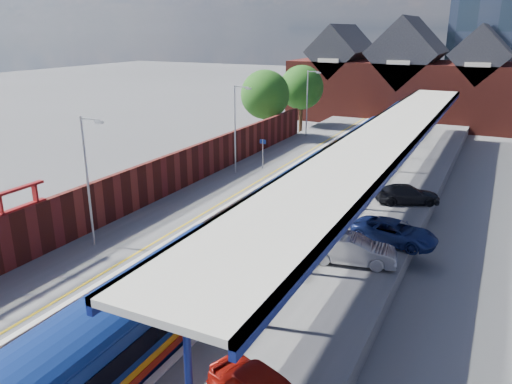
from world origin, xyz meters
TOP-DOWN VIEW (x-y plane):
  - ground at (0.00, 30.00)m, footprint 240.00×240.00m
  - ballast_bed at (0.00, 20.00)m, footprint 6.00×76.00m
  - rails at (0.00, 20.00)m, footprint 4.51×76.00m
  - left_platform at (-5.50, 20.00)m, footprint 5.00×76.00m
  - right_platform at (6.00, 20.00)m, footprint 6.00×76.00m
  - coping_left at (-3.15, 20.00)m, footprint 0.30×76.00m
  - coping_right at (3.15, 20.00)m, footprint 0.30×76.00m
  - yellow_line at (-3.75, 20.00)m, footprint 0.14×76.00m
  - train at (1.49, 22.61)m, footprint 3.09×65.94m
  - canopy at (5.48, 21.95)m, footprint 4.50×52.00m
  - lamp_post_b at (-6.36, 6.00)m, footprint 1.48×0.18m
  - lamp_post_c at (-6.36, 22.00)m, footprint 1.48×0.18m
  - lamp_post_d at (-6.36, 38.00)m, footprint 1.48×0.18m
  - platform_sign at (-5.00, 24.00)m, footprint 0.55×0.08m
  - brick_wall at (-8.10, 13.54)m, footprint 0.35×50.00m
  - station_building at (0.00, 58.00)m, footprint 30.00×12.12m
  - tree_near at (-10.35, 35.91)m, footprint 5.20×5.20m
  - tree_far at (-9.35, 43.91)m, footprint 5.20×5.20m
  - parked_car_silver at (6.62, 10.05)m, footprint 4.58×2.32m
  - parked_car_dark at (7.41, 20.55)m, footprint 4.58×3.32m
  - parked_car_blue at (8.01, 13.47)m, footprint 4.84×2.79m

SIDE VIEW (x-z plane):
  - ground at x=0.00m, z-range 0.00..0.00m
  - ballast_bed at x=0.00m, z-range 0.00..0.06m
  - rails at x=0.00m, z-range 0.05..0.19m
  - left_platform at x=-5.50m, z-range 0.00..1.00m
  - right_platform at x=6.00m, z-range 0.00..1.00m
  - yellow_line at x=-3.75m, z-range 1.00..1.01m
  - coping_left at x=-3.15m, z-range 1.00..1.05m
  - coping_right at x=3.15m, z-range 1.00..1.05m
  - parked_car_dark at x=7.41m, z-range 1.00..2.23m
  - parked_car_blue at x=8.01m, z-range 1.00..2.27m
  - parked_car_silver at x=6.62m, z-range 1.00..2.44m
  - train at x=1.49m, z-range 0.40..3.85m
  - brick_wall at x=-8.10m, z-range 0.52..4.38m
  - platform_sign at x=-5.00m, z-range 1.44..3.94m
  - lamp_post_b at x=-6.36m, z-range 1.49..8.49m
  - lamp_post_c at x=-6.36m, z-range 1.49..8.49m
  - lamp_post_d at x=-6.36m, z-range 1.49..8.49m
  - canopy at x=5.48m, z-range 3.01..7.49m
  - tree_near at x=-10.35m, z-range 1.30..9.40m
  - tree_far at x=-9.35m, z-range 1.30..9.40m
  - station_building at x=0.00m, z-range -1.44..12.34m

